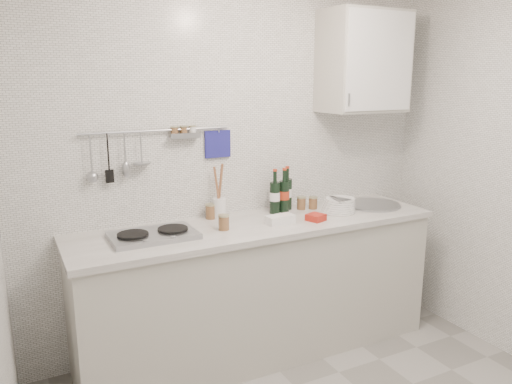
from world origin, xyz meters
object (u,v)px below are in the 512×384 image
(wall_cabinet, at_px, (364,62))
(plate_stack_hob, at_px, (150,235))
(wine_bottles, at_px, (282,190))
(utensil_crock, at_px, (219,205))
(plate_stack_sink, at_px, (339,205))

(wall_cabinet, height_order, plate_stack_hob, wall_cabinet)
(wall_cabinet, height_order, wine_bottles, wall_cabinet)
(wall_cabinet, relative_size, plate_stack_hob, 2.39)
(wall_cabinet, xyz_separation_m, utensil_crock, (-1.09, 0.09, -0.94))
(plate_stack_hob, height_order, plate_stack_sink, plate_stack_sink)
(wine_bottles, xyz_separation_m, utensil_crock, (-0.46, 0.04, -0.07))
(wine_bottles, distance_m, utensil_crock, 0.47)
(plate_stack_hob, xyz_separation_m, wine_bottles, (0.99, 0.16, 0.14))
(wall_cabinet, distance_m, wine_bottles, 1.08)
(wine_bottles, bearing_deg, plate_stack_sink, -27.20)
(wine_bottles, bearing_deg, wall_cabinet, -4.54)
(plate_stack_hob, distance_m, plate_stack_sink, 1.35)
(wall_cabinet, relative_size, wine_bottles, 2.26)
(plate_stack_hob, height_order, utensil_crock, utensil_crock)
(plate_stack_hob, bearing_deg, wall_cabinet, 3.90)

